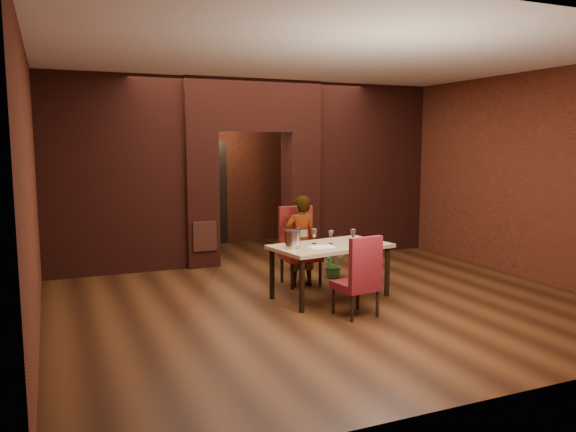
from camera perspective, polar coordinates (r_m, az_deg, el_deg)
name	(u,v)px	position (r m, az deg, el deg)	size (l,w,h in m)	color
floor	(298,286)	(8.39, 0.98, -7.15)	(8.00, 8.00, 0.00)	#462511
ceiling	(298,65)	(8.19, 1.03, 15.06)	(7.00, 8.00, 0.04)	silver
wall_back	(220,167)	(11.90, -6.92, 4.93)	(7.00, 0.04, 3.20)	maroon
wall_front	(502,208)	(4.79, 20.96, 0.74)	(7.00, 0.04, 3.20)	maroon
wall_left	(33,186)	(7.43, -24.49, 2.80)	(0.04, 8.00, 3.20)	maroon
wall_right	(487,173)	(10.08, 19.53, 4.10)	(0.04, 8.00, 3.20)	maroon
pillar_left	(200,199)	(9.75, -8.95, 1.69)	(0.55, 0.55, 2.30)	maroon
pillar_right	(300,195)	(10.38, 1.28, 2.13)	(0.55, 0.55, 2.30)	maroon
lintel	(251,106)	(10.00, -3.76, 11.09)	(2.45, 0.55, 0.90)	maroon
wing_wall_left	(113,175)	(9.47, -17.33, 4.00)	(2.27, 0.35, 3.20)	maroon
wing_wall_right	(367,169)	(11.00, 8.02, 4.71)	(2.27, 0.35, 3.20)	maroon
vent_panel	(205,236)	(9.55, -8.44, -2.06)	(0.40, 0.03, 0.50)	#A94D31
rear_door	(203,194)	(11.77, -8.67, 2.19)	(0.90, 0.08, 2.10)	black
rear_door_frame	(203,194)	(11.73, -8.62, 2.18)	(1.02, 0.04, 2.22)	black
dining_table	(330,271)	(7.74, 4.30, -5.60)	(1.58, 0.89, 0.74)	tan
chair_far	(301,246)	(8.37, 1.31, -3.11)	(0.53, 0.53, 1.16)	maroon
chair_near	(355,275)	(6.95, 6.87, -6.01)	(0.46, 0.46, 1.01)	maroon
person_seated	(301,241)	(8.28, 1.29, -2.56)	(0.49, 0.32, 1.35)	beige
wine_glass_a	(314,236)	(7.69, 2.68, -2.07)	(0.08, 0.08, 0.21)	white
wine_glass_b	(331,237)	(7.71, 4.37, -2.16)	(0.07, 0.07, 0.18)	white
wine_glass_c	(353,237)	(7.71, 6.62, -2.10)	(0.08, 0.08, 0.21)	silver
tasting_sheet	(322,247)	(7.47, 3.44, -3.15)	(0.34, 0.25, 0.00)	white
wine_bucket	(292,239)	(7.38, 0.41, -2.36)	(0.19, 0.19, 0.24)	silver
water_bottle	(298,236)	(7.50, 1.03, -2.08)	(0.06, 0.06, 0.27)	white
potted_plant	(333,264)	(8.91, 4.62, -4.89)	(0.39, 0.34, 0.43)	#32702E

